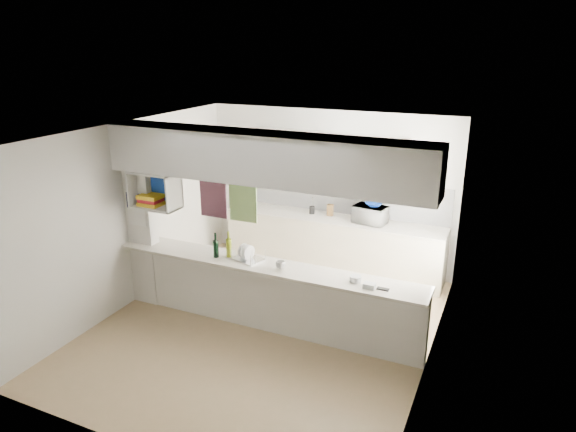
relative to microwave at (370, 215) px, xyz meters
The scene contains 16 objects.
floor 2.48m from the microwave, 111.06° to the right, with size 4.80×4.80×0.00m, color tan.
ceiling 2.73m from the microwave, 111.06° to the right, with size 4.80×4.80×0.00m, color white.
wall_back 0.90m from the microwave, 159.44° to the left, with size 4.20×4.20×0.00m, color silver.
wall_left 3.59m from the microwave, 144.20° to the right, with size 4.80×4.80×0.00m, color silver.
wall_right 2.48m from the microwave, 58.35° to the right, with size 4.80×4.80×0.00m, color silver.
servery_partition 2.39m from the microwave, 115.07° to the right, with size 4.20×0.50×2.60m.
cubby_shelf 3.28m from the microwave, 137.71° to the right, with size 0.65×0.35×0.50m.
kitchen_run 0.69m from the microwave, behind, with size 3.60×0.63×2.24m.
microwave is the anchor object (origin of this frame).
bowl 0.18m from the microwave, 25.51° to the left, with size 0.26×0.26×0.06m, color navy.
dish_rack 2.30m from the microwave, 117.39° to the right, with size 0.45×0.39×0.21m.
cup 2.22m from the microwave, 104.11° to the right, with size 0.12×0.12×0.10m, color white.
wine_bottles 2.53m from the microwave, 123.74° to the right, with size 0.22×0.15×0.35m.
plastic_tubs 2.20m from the microwave, 76.98° to the right, with size 0.49×0.22×0.07m.
utensil_jar 1.00m from the microwave, behind, with size 0.09×0.09×0.13m, color black.
knife_block 0.70m from the microwave, behind, with size 0.09×0.08×0.19m, color #53391C.
Camera 1 is at (2.74, -5.34, 3.59)m, focal length 32.00 mm.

